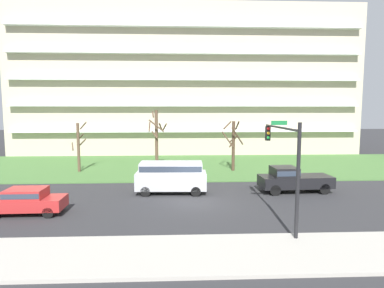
{
  "coord_description": "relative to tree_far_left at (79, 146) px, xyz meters",
  "views": [
    {
      "loc": [
        -1.1,
        -21.27,
        6.27
      ],
      "look_at": [
        0.07,
        6.0,
        3.34
      ],
      "focal_mm": 30.24,
      "sensor_mm": 36.0,
      "label": 1
    }
  ],
  "objects": [
    {
      "name": "van_silver_center_left",
      "position": [
        9.37,
        -8.59,
        -1.23
      ],
      "size": [
        5.26,
        2.16,
        2.36
      ],
      "rotation": [
        0.0,
        0.0,
        3.11
      ],
      "color": "#B7BABF",
      "rests_on": "ground"
    },
    {
      "name": "apartment_building",
      "position": [
        11.01,
        17.65,
        7.53
      ],
      "size": [
        47.87,
        14.42,
        20.32
      ],
      "color": "beige",
      "rests_on": "ground"
    },
    {
      "name": "pickup_black_center_right",
      "position": [
        18.56,
        -8.6,
        -1.61
      ],
      "size": [
        5.5,
        2.29,
        1.95
      ],
      "rotation": [
        0.0,
        0.0,
        3.2
      ],
      "color": "black",
      "rests_on": "ground"
    },
    {
      "name": "ground",
      "position": [
        11.01,
        -11.09,
        -2.63
      ],
      "size": [
        160.0,
        160.0,
        0.0
      ],
      "primitive_type": "plane",
      "color": "#2D2D30"
    },
    {
      "name": "tree_center",
      "position": [
        15.44,
        -0.15,
        0.24
      ],
      "size": [
        2.17,
        2.27,
        5.11
      ],
      "color": "#4C3828",
      "rests_on": "ground"
    },
    {
      "name": "tree_left",
      "position": [
        7.67,
        1.04,
        0.78
      ],
      "size": [
        1.93,
        1.98,
        6.2
      ],
      "color": "brown",
      "rests_on": "ground"
    },
    {
      "name": "grass_lawn_strip",
      "position": [
        11.01,
        2.91,
        -2.59
      ],
      "size": [
        80.0,
        16.0,
        0.08
      ],
      "primitive_type": "cube",
      "color": "#477238",
      "rests_on": "ground"
    },
    {
      "name": "sedan_red_near_left",
      "position": [
        0.8,
        -13.09,
        -1.75
      ],
      "size": [
        4.43,
        1.89,
        1.57
      ],
      "rotation": [
        0.0,
        0.0,
        0.02
      ],
      "color": "#B22828",
      "rests_on": "ground"
    },
    {
      "name": "tree_far_left",
      "position": [
        0.0,
        0.0,
        0.0
      ],
      "size": [
        1.67,
        1.65,
        5.04
      ],
      "color": "brown",
      "rests_on": "ground"
    },
    {
      "name": "sidewalk_curb_near",
      "position": [
        11.01,
        -19.09,
        -2.55
      ],
      "size": [
        80.0,
        4.0,
        0.15
      ],
      "primitive_type": "cube",
      "color": "#ADA89E",
      "rests_on": "ground"
    },
    {
      "name": "traffic_signal_mast",
      "position": [
        15.52,
        -15.66,
        1.31
      ],
      "size": [
        0.9,
        5.67,
        5.67
      ],
      "color": "black",
      "rests_on": "ground"
    }
  ]
}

